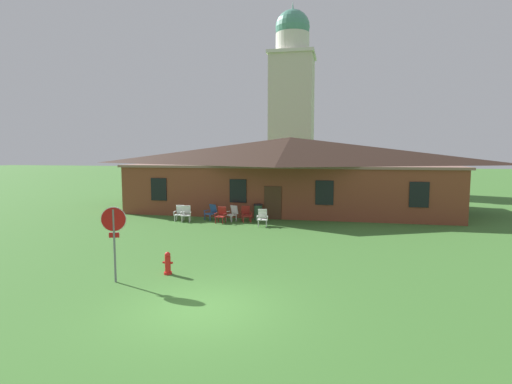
{
  "coord_description": "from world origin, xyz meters",
  "views": [
    {
      "loc": [
        3.6,
        -9.92,
        4.25
      ],
      "look_at": [
        -0.34,
        8.86,
        2.31
      ],
      "focal_mm": 28.0,
      "sensor_mm": 36.0,
      "label": 1
    }
  ],
  "objects_px": {
    "lawn_chair_near_door": "(186,213)",
    "lawn_chair_left_end": "(211,212)",
    "fire_hydrant": "(168,264)",
    "lawn_chair_middle": "(221,215)",
    "lawn_chair_under_eave": "(262,217)",
    "stop_sign": "(114,229)",
    "lawn_chair_right_end": "(232,213)",
    "lawn_chair_far_side": "(246,214)",
    "trash_bin": "(258,212)",
    "lawn_chair_by_porch": "(180,213)"
  },
  "relations": [
    {
      "from": "stop_sign",
      "to": "trash_bin",
      "type": "relative_size",
      "value": 2.54
    },
    {
      "from": "fire_hydrant",
      "to": "lawn_chair_under_eave",
      "type": "bearing_deg",
      "value": 81.09
    },
    {
      "from": "lawn_chair_left_end",
      "to": "fire_hydrant",
      "type": "bearing_deg",
      "value": -79.51
    },
    {
      "from": "lawn_chair_left_end",
      "to": "lawn_chair_right_end",
      "type": "xyz_separation_m",
      "value": [
        1.43,
        -0.21,
        0.0
      ]
    },
    {
      "from": "lawn_chair_right_end",
      "to": "lawn_chair_under_eave",
      "type": "relative_size",
      "value": 1.0
    },
    {
      "from": "lawn_chair_by_porch",
      "to": "lawn_chair_near_door",
      "type": "bearing_deg",
      "value": -16.94
    },
    {
      "from": "lawn_chair_by_porch",
      "to": "lawn_chair_left_end",
      "type": "xyz_separation_m",
      "value": [
        1.8,
        0.74,
        0.0
      ]
    },
    {
      "from": "lawn_chair_middle",
      "to": "fire_hydrant",
      "type": "distance_m",
      "value": 10.17
    },
    {
      "from": "stop_sign",
      "to": "lawn_chair_far_side",
      "type": "height_order",
      "value": "stop_sign"
    },
    {
      "from": "stop_sign",
      "to": "lawn_chair_left_end",
      "type": "height_order",
      "value": "stop_sign"
    },
    {
      "from": "lawn_chair_right_end",
      "to": "trash_bin",
      "type": "relative_size",
      "value": 0.98
    },
    {
      "from": "lawn_chair_near_door",
      "to": "lawn_chair_under_eave",
      "type": "xyz_separation_m",
      "value": [
        4.87,
        -0.54,
        0.0
      ]
    },
    {
      "from": "lawn_chair_middle",
      "to": "lawn_chair_under_eave",
      "type": "bearing_deg",
      "value": -10.81
    },
    {
      "from": "lawn_chair_near_door",
      "to": "fire_hydrant",
      "type": "height_order",
      "value": "lawn_chair_near_door"
    },
    {
      "from": "lawn_chair_near_door",
      "to": "lawn_chair_middle",
      "type": "xyz_separation_m",
      "value": [
        2.26,
        -0.04,
        0.0
      ]
    },
    {
      "from": "lawn_chair_right_end",
      "to": "lawn_chair_under_eave",
      "type": "distance_m",
      "value": 2.44
    },
    {
      "from": "lawn_chair_left_end",
      "to": "trash_bin",
      "type": "bearing_deg",
      "value": 12.59
    },
    {
      "from": "stop_sign",
      "to": "lawn_chair_left_end",
      "type": "relative_size",
      "value": 2.6
    },
    {
      "from": "lawn_chair_left_end",
      "to": "lawn_chair_under_eave",
      "type": "xyz_separation_m",
      "value": [
        3.55,
        -1.43,
        0.0
      ]
    },
    {
      "from": "lawn_chair_by_porch",
      "to": "trash_bin",
      "type": "bearing_deg",
      "value": 16.5
    },
    {
      "from": "lawn_chair_under_eave",
      "to": "trash_bin",
      "type": "height_order",
      "value": "trash_bin"
    },
    {
      "from": "lawn_chair_under_eave",
      "to": "stop_sign",
      "type": "bearing_deg",
      "value": -104.7
    },
    {
      "from": "lawn_chair_by_porch",
      "to": "fire_hydrant",
      "type": "distance_m",
      "value": 10.99
    },
    {
      "from": "stop_sign",
      "to": "lawn_chair_near_door",
      "type": "bearing_deg",
      "value": 100.29
    },
    {
      "from": "lawn_chair_near_door",
      "to": "lawn_chair_by_porch",
      "type": "bearing_deg",
      "value": 163.06
    },
    {
      "from": "lawn_chair_near_door",
      "to": "lawn_chair_right_end",
      "type": "relative_size",
      "value": 1.0
    },
    {
      "from": "lawn_chair_far_side",
      "to": "lawn_chair_by_porch",
      "type": "bearing_deg",
      "value": -173.19
    },
    {
      "from": "lawn_chair_right_end",
      "to": "fire_hydrant",
      "type": "xyz_separation_m",
      "value": [
        0.61,
        -10.83,
        -0.12
      ]
    },
    {
      "from": "stop_sign",
      "to": "lawn_chair_near_door",
      "type": "distance_m",
      "value": 11.55
    },
    {
      "from": "stop_sign",
      "to": "fire_hydrant",
      "type": "bearing_deg",
      "value": 41.09
    },
    {
      "from": "lawn_chair_far_side",
      "to": "lawn_chair_under_eave",
      "type": "relative_size",
      "value": 1.0
    },
    {
      "from": "stop_sign",
      "to": "fire_hydrant",
      "type": "xyz_separation_m",
      "value": [
        1.32,
        1.15,
        -1.38
      ]
    },
    {
      "from": "lawn_chair_far_side",
      "to": "lawn_chair_left_end",
      "type": "bearing_deg",
      "value": 173.77
    },
    {
      "from": "stop_sign",
      "to": "lawn_chair_far_side",
      "type": "distance_m",
      "value": 12.1
    },
    {
      "from": "lawn_chair_far_side",
      "to": "fire_hydrant",
      "type": "xyz_separation_m",
      "value": [
        -0.26,
        -10.79,
        -0.12
      ]
    },
    {
      "from": "stop_sign",
      "to": "trash_bin",
      "type": "bearing_deg",
      "value": 80.52
    },
    {
      "from": "lawn_chair_by_porch",
      "to": "lawn_chair_right_end",
      "type": "height_order",
      "value": "same"
    },
    {
      "from": "lawn_chair_middle",
      "to": "trash_bin",
      "type": "bearing_deg",
      "value": 38.97
    },
    {
      "from": "lawn_chair_near_door",
      "to": "lawn_chair_left_end",
      "type": "distance_m",
      "value": 1.59
    },
    {
      "from": "lawn_chair_middle",
      "to": "lawn_chair_right_end",
      "type": "xyz_separation_m",
      "value": [
        0.5,
        0.72,
        0.0
      ]
    },
    {
      "from": "lawn_chair_near_door",
      "to": "lawn_chair_left_end",
      "type": "height_order",
      "value": "same"
    },
    {
      "from": "lawn_chair_left_end",
      "to": "lawn_chair_right_end",
      "type": "bearing_deg",
      "value": -8.4
    },
    {
      "from": "lawn_chair_right_end",
      "to": "lawn_chair_far_side",
      "type": "xyz_separation_m",
      "value": [
        0.87,
        -0.04,
        0.0
      ]
    },
    {
      "from": "fire_hydrant",
      "to": "trash_bin",
      "type": "relative_size",
      "value": 0.81
    },
    {
      "from": "lawn_chair_by_porch",
      "to": "lawn_chair_right_end",
      "type": "distance_m",
      "value": 3.27
    },
    {
      "from": "lawn_chair_far_side",
      "to": "trash_bin",
      "type": "height_order",
      "value": "trash_bin"
    },
    {
      "from": "lawn_chair_right_end",
      "to": "lawn_chair_under_eave",
      "type": "height_order",
      "value": "same"
    },
    {
      "from": "lawn_chair_left_end",
      "to": "lawn_chair_far_side",
      "type": "height_order",
      "value": "same"
    },
    {
      "from": "lawn_chair_middle",
      "to": "lawn_chair_under_eave",
      "type": "relative_size",
      "value": 1.0
    },
    {
      "from": "lawn_chair_right_end",
      "to": "lawn_chair_under_eave",
      "type": "xyz_separation_m",
      "value": [
        2.12,
        -1.22,
        0.0
      ]
    }
  ]
}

